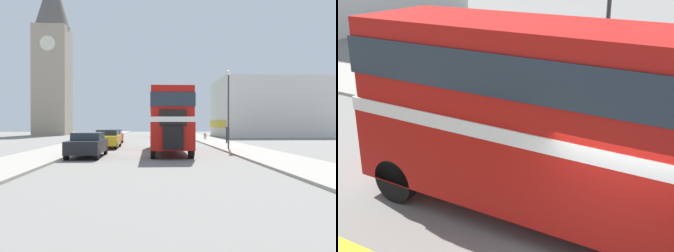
% 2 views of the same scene
% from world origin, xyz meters
% --- Properties ---
extents(double_decker_bus, '(2.48, 10.41, 4.10)m').
position_xyz_m(double_decker_bus, '(1.04, 0.97, 2.44)').
color(double_decker_bus, '#B2140F').
rests_on(double_decker_bus, ground_plane).
extents(pedestrian_walking, '(0.35, 0.35, 1.73)m').
position_xyz_m(pedestrian_walking, '(7.43, 10.08, 1.10)').
color(pedestrian_walking, '#282833').
rests_on(pedestrian_walking, sidewalk_right).
extents(street_lamp, '(0.36, 0.36, 5.86)m').
position_xyz_m(street_lamp, '(5.67, 2.46, 3.96)').
color(street_lamp, '#38383D').
rests_on(street_lamp, sidewalk_right).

